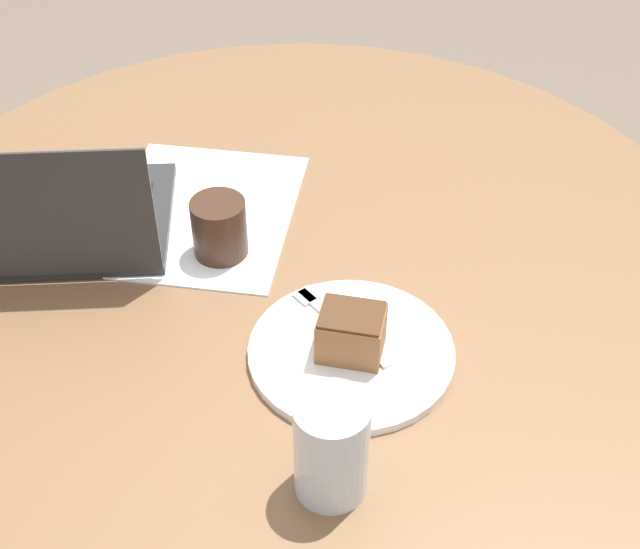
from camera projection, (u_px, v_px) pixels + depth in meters
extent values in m
plane|color=#6B5B4C|center=(301.00, 548.00, 1.76)|extent=(12.00, 12.00, 0.00)
cylinder|color=brown|center=(301.00, 545.00, 1.76)|extent=(0.49, 0.49, 0.02)
cylinder|color=brown|center=(298.00, 424.00, 1.51)|extent=(0.14, 0.14, 0.72)
cylinder|color=brown|center=(293.00, 254.00, 1.26)|extent=(1.23, 1.23, 0.03)
cube|color=white|center=(202.00, 212.00, 1.31)|extent=(0.38, 0.33, 0.00)
cylinder|color=white|center=(351.00, 352.00, 1.09)|extent=(0.25, 0.25, 0.01)
cube|color=brown|center=(351.00, 334.00, 1.06)|extent=(0.08, 0.09, 0.06)
cube|color=#4D311C|center=(352.00, 315.00, 1.04)|extent=(0.07, 0.08, 0.00)
cube|color=silver|center=(343.00, 327.00, 1.11)|extent=(0.09, 0.15, 0.00)
cube|color=silver|center=(307.00, 296.00, 1.15)|extent=(0.04, 0.04, 0.00)
cylinder|color=#3D2619|center=(219.00, 228.00, 1.21)|extent=(0.08, 0.08, 0.09)
cylinder|color=silver|center=(331.00, 448.00, 0.91)|extent=(0.08, 0.08, 0.13)
cube|color=#2D2D2D|center=(55.00, 220.00, 1.28)|extent=(0.37, 0.41, 0.02)
cube|color=black|center=(53.00, 215.00, 1.28)|extent=(0.25, 0.31, 0.00)
cube|color=#2D2D2D|center=(22.00, 217.00, 1.12)|extent=(0.15, 0.30, 0.19)
cube|color=black|center=(22.00, 215.00, 1.12)|extent=(0.14, 0.28, 0.18)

